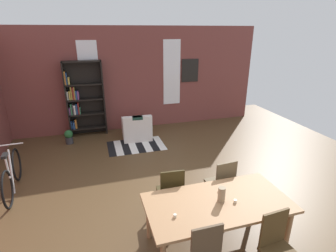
{
  "coord_description": "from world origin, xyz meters",
  "views": [
    {
      "loc": [
        -1.2,
        -3.68,
        2.96
      ],
      "look_at": [
        0.32,
        1.42,
        0.96
      ],
      "focal_mm": 27.44,
      "sensor_mm": 36.0,
      "label": 1
    }
  ],
  "objects_px": {
    "vase_on_table": "(222,194)",
    "bookshelf_tall": "(83,99)",
    "dining_chair_far_right": "(222,182)",
    "dining_chair_far_left": "(171,191)",
    "dining_chair_near_right": "(278,247)",
    "dining_table": "(218,206)",
    "potted_plant_by_shelf": "(69,137)",
    "armchair_white": "(137,129)",
    "bicycle_second": "(12,175)"
  },
  "relations": [
    {
      "from": "dining_chair_far_right",
      "to": "dining_chair_near_right",
      "type": "height_order",
      "value": "same"
    },
    {
      "from": "dining_chair_far_right",
      "to": "potted_plant_by_shelf",
      "type": "bearing_deg",
      "value": 126.5
    },
    {
      "from": "dining_table",
      "to": "bicycle_second",
      "type": "bearing_deg",
      "value": 143.5
    },
    {
      "from": "dining_chair_near_right",
      "to": "potted_plant_by_shelf",
      "type": "distance_m",
      "value": 5.81
    },
    {
      "from": "dining_table",
      "to": "dining_chair_far_left",
      "type": "relative_size",
      "value": 2.11
    },
    {
      "from": "dining_table",
      "to": "dining_chair_far_right",
      "type": "distance_m",
      "value": 0.87
    },
    {
      "from": "dining_chair_far_right",
      "to": "bookshelf_tall",
      "type": "distance_m",
      "value": 4.85
    },
    {
      "from": "potted_plant_by_shelf",
      "to": "dining_chair_near_right",
      "type": "bearing_deg",
      "value": -62.14
    },
    {
      "from": "dining_chair_far_left",
      "to": "bookshelf_tall",
      "type": "relative_size",
      "value": 0.44
    },
    {
      "from": "dining_table",
      "to": "potted_plant_by_shelf",
      "type": "relative_size",
      "value": 5.17
    },
    {
      "from": "dining_chair_far_left",
      "to": "dining_chair_near_right",
      "type": "height_order",
      "value": "same"
    },
    {
      "from": "dining_chair_near_right",
      "to": "armchair_white",
      "type": "distance_m",
      "value": 5.05
    },
    {
      "from": "potted_plant_by_shelf",
      "to": "bookshelf_tall",
      "type": "bearing_deg",
      "value": 50.85
    },
    {
      "from": "dining_table",
      "to": "vase_on_table",
      "type": "distance_m",
      "value": 0.19
    },
    {
      "from": "bicycle_second",
      "to": "bookshelf_tall",
      "type": "bearing_deg",
      "value": 62.94
    },
    {
      "from": "vase_on_table",
      "to": "bookshelf_tall",
      "type": "height_order",
      "value": "bookshelf_tall"
    },
    {
      "from": "armchair_white",
      "to": "potted_plant_by_shelf",
      "type": "bearing_deg",
      "value": 175.26
    },
    {
      "from": "dining_chair_far_right",
      "to": "bookshelf_tall",
      "type": "relative_size",
      "value": 0.44
    },
    {
      "from": "vase_on_table",
      "to": "dining_chair_near_right",
      "type": "bearing_deg",
      "value": -61.09
    },
    {
      "from": "potted_plant_by_shelf",
      "to": "armchair_white",
      "type": "bearing_deg",
      "value": -4.74
    },
    {
      "from": "vase_on_table",
      "to": "dining_chair_near_right",
      "type": "height_order",
      "value": "vase_on_table"
    },
    {
      "from": "dining_table",
      "to": "potted_plant_by_shelf",
      "type": "height_order",
      "value": "dining_table"
    },
    {
      "from": "bookshelf_tall",
      "to": "dining_table",
      "type": "bearing_deg",
      "value": -70.04
    },
    {
      "from": "dining_chair_near_right",
      "to": "dining_chair_far_right",
      "type": "bearing_deg",
      "value": 89.56
    },
    {
      "from": "dining_chair_far_left",
      "to": "bookshelf_tall",
      "type": "height_order",
      "value": "bookshelf_tall"
    },
    {
      "from": "dining_chair_far_left",
      "to": "dining_table",
      "type": "bearing_deg",
      "value": -57.84
    },
    {
      "from": "bookshelf_tall",
      "to": "bicycle_second",
      "type": "relative_size",
      "value": 1.32
    },
    {
      "from": "vase_on_table",
      "to": "potted_plant_by_shelf",
      "type": "xyz_separation_m",
      "value": [
        -2.31,
        4.41,
        -0.65
      ]
    },
    {
      "from": "dining_chair_far_left",
      "to": "bicycle_second",
      "type": "relative_size",
      "value": 0.58
    },
    {
      "from": "dining_chair_far_right",
      "to": "dining_chair_near_right",
      "type": "bearing_deg",
      "value": -90.44
    },
    {
      "from": "dining_table",
      "to": "dining_chair_far_left",
      "type": "distance_m",
      "value": 0.87
    },
    {
      "from": "vase_on_table",
      "to": "dining_chair_far_right",
      "type": "distance_m",
      "value": 0.9
    },
    {
      "from": "potted_plant_by_shelf",
      "to": "dining_chair_far_left",
      "type": "bearing_deg",
      "value": -63.79
    },
    {
      "from": "dining_table",
      "to": "bookshelf_tall",
      "type": "height_order",
      "value": "bookshelf_tall"
    },
    {
      "from": "potted_plant_by_shelf",
      "to": "dining_chair_far_right",
      "type": "bearing_deg",
      "value": -53.5
    },
    {
      "from": "bookshelf_tall",
      "to": "bicycle_second",
      "type": "xyz_separation_m",
      "value": [
        -1.35,
        -2.64,
        -0.74
      ]
    },
    {
      "from": "dining_chair_far_right",
      "to": "dining_chair_far_left",
      "type": "bearing_deg",
      "value": 180.0
    },
    {
      "from": "dining_chair_far_right",
      "to": "dining_chair_near_right",
      "type": "xyz_separation_m",
      "value": [
        -0.01,
        -1.45,
        0.0
      ]
    },
    {
      "from": "vase_on_table",
      "to": "dining_chair_far_left",
      "type": "distance_m",
      "value": 0.94
    },
    {
      "from": "dining_chair_near_right",
      "to": "armchair_white",
      "type": "bearing_deg",
      "value": 99.62
    },
    {
      "from": "dining_chair_far_left",
      "to": "bicycle_second",
      "type": "xyz_separation_m",
      "value": [
        -2.7,
        1.61,
        -0.17
      ]
    },
    {
      "from": "vase_on_table",
      "to": "dining_chair_far_right",
      "type": "bearing_deg",
      "value": 60.41
    },
    {
      "from": "dining_chair_near_right",
      "to": "bookshelf_tall",
      "type": "distance_m",
      "value": 6.16
    },
    {
      "from": "dining_table",
      "to": "dining_chair_far_right",
      "type": "bearing_deg",
      "value": 57.85
    },
    {
      "from": "vase_on_table",
      "to": "bookshelf_tall",
      "type": "distance_m",
      "value": 5.31
    },
    {
      "from": "dining_chair_near_right",
      "to": "bicycle_second",
      "type": "distance_m",
      "value": 4.73
    },
    {
      "from": "dining_chair_far_right",
      "to": "dining_chair_near_right",
      "type": "relative_size",
      "value": 1.0
    },
    {
      "from": "armchair_white",
      "to": "bookshelf_tall",
      "type": "bearing_deg",
      "value": 152.85
    },
    {
      "from": "dining_chair_far_left",
      "to": "bicycle_second",
      "type": "distance_m",
      "value": 3.15
    },
    {
      "from": "bookshelf_tall",
      "to": "potted_plant_by_shelf",
      "type": "xyz_separation_m",
      "value": [
        -0.46,
        -0.57,
        -0.88
      ]
    }
  ]
}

